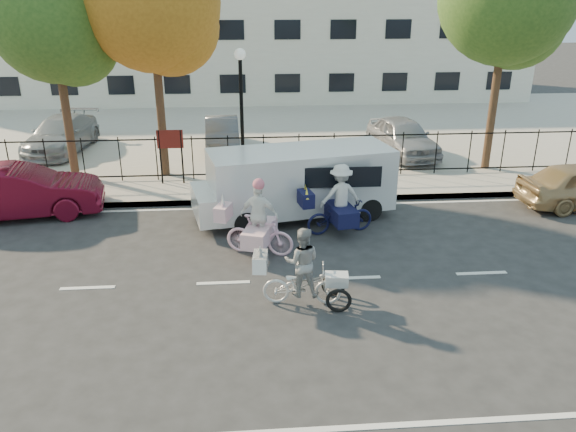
{
  "coord_description": "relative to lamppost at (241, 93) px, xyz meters",
  "views": [
    {
      "loc": [
        0.59,
        -11.25,
        6.13
      ],
      "look_at": [
        1.56,
        1.2,
        1.1
      ],
      "focal_mm": 35.0,
      "sensor_mm": 36.0,
      "label": 1
    }
  ],
  "objects": [
    {
      "name": "ground",
      "position": [
        -0.5,
        -6.8,
        -3.11
      ],
      "size": [
        120.0,
        120.0,
        0.0
      ],
      "primitive_type": "plane",
      "color": "#333334"
    },
    {
      "name": "tree_west",
      "position": [
        -5.69,
        1.13,
        1.98
      ],
      "size": [
        3.97,
        3.97,
        7.28
      ],
      "color": "#442D1D",
      "rests_on": "ground"
    },
    {
      "name": "street_sign",
      "position": [
        -2.35,
        0.0,
        -1.7
      ],
      "size": [
        0.85,
        0.06,
        1.8
      ],
      "color": "black",
      "rests_on": "sidewalk"
    },
    {
      "name": "sidewalk",
      "position": [
        -0.5,
        -0.7,
        -3.04
      ],
      "size": [
        60.0,
        2.2,
        0.15
      ],
      "primitive_type": "cube",
      "color": "#A8A399",
      "rests_on": "ground"
    },
    {
      "name": "lot_car_d",
      "position": [
        6.19,
        2.86,
        -2.24
      ],
      "size": [
        2.33,
        4.43,
        1.44
      ],
      "primitive_type": "imported",
      "rotation": [
        0.0,
        0.0,
        0.15
      ],
      "color": "#95959B",
      "rests_on": "parking_lot"
    },
    {
      "name": "iron_fence",
      "position": [
        -0.5,
        0.4,
        -2.21
      ],
      "size": [
        58.0,
        0.06,
        1.5
      ],
      "primitive_type": null,
      "color": "black",
      "rests_on": "sidewalk"
    },
    {
      "name": "bull_bike",
      "position": [
        2.55,
        -4.17,
        -2.34
      ],
      "size": [
        2.12,
        1.48,
        1.92
      ],
      "rotation": [
        0.0,
        0.0,
        1.76
      ],
      "color": "#101237",
      "rests_on": "ground"
    },
    {
      "name": "tree_mid",
      "position": [
        -2.58,
        1.09,
        2.46
      ],
      "size": [
        4.34,
        4.34,
        7.95
      ],
      "color": "#442D1D",
      "rests_on": "ground"
    },
    {
      "name": "unicorn_bike",
      "position": [
        0.34,
        -5.34,
        -2.38
      ],
      "size": [
        2.01,
        1.45,
        1.98
      ],
      "rotation": [
        0.0,
        0.0,
        1.25
      ],
      "color": "#FFC2DF",
      "rests_on": "ground"
    },
    {
      "name": "red_sedan",
      "position": [
        -6.44,
        -2.3,
        -2.36
      ],
      "size": [
        4.78,
        2.34,
        1.51
      ],
      "primitive_type": "imported",
      "rotation": [
        0.0,
        0.0,
        1.74
      ],
      "color": "#5C0A1C",
      "rests_on": "ground"
    },
    {
      "name": "curb",
      "position": [
        -0.5,
        -1.75,
        -3.04
      ],
      "size": [
        60.0,
        0.1,
        0.15
      ],
      "primitive_type": "cube",
      "color": "#A8A399",
      "rests_on": "ground"
    },
    {
      "name": "white_van",
      "position": [
        1.53,
        -2.92,
        -2.01
      ],
      "size": [
        5.94,
        2.9,
        2.0
      ],
      "rotation": [
        0.0,
        0.0,
        0.2
      ],
      "color": "white",
      "rests_on": "ground"
    },
    {
      "name": "lot_car_a",
      "position": [
        -7.19,
        4.46,
        -2.29
      ],
      "size": [
        2.34,
        4.79,
        1.34
      ],
      "primitive_type": "imported",
      "rotation": [
        0.0,
        0.0,
        -0.1
      ],
      "color": "#94979B",
      "rests_on": "parking_lot"
    },
    {
      "name": "zebra_trike",
      "position": [
        1.18,
        -7.8,
        -2.45
      ],
      "size": [
        2.01,
        0.86,
        1.72
      ],
      "rotation": [
        0.0,
        0.0,
        1.46
      ],
      "color": "silver",
      "rests_on": "ground"
    },
    {
      "name": "lot_car_c",
      "position": [
        -0.84,
        4.31,
        -2.34
      ],
      "size": [
        1.49,
        3.81,
        1.24
      ],
      "primitive_type": "imported",
      "rotation": [
        0.0,
        0.0,
        0.05
      ],
      "color": "#53555B",
      "rests_on": "parking_lot"
    },
    {
      "name": "lamppost",
      "position": [
        0.0,
        0.0,
        0.0
      ],
      "size": [
        0.36,
        0.36,
        4.33
      ],
      "color": "black",
      "rests_on": "sidewalk"
    },
    {
      "name": "parking_lot",
      "position": [
        -0.5,
        8.2,
        -3.04
      ],
      "size": [
        60.0,
        15.6,
        0.15
      ],
      "primitive_type": "cube",
      "color": "#A8A399",
      "rests_on": "ground"
    },
    {
      "name": "building",
      "position": [
        -0.5,
        18.2,
        -0.11
      ],
      "size": [
        34.0,
        10.0,
        6.0
      ],
      "primitive_type": "cube",
      "color": "silver",
      "rests_on": "ground"
    },
    {
      "name": "tree_east",
      "position": [
        8.89,
        0.95,
        2.65
      ],
      "size": [
        4.48,
        4.48,
        8.22
      ],
      "color": "#442D1D",
      "rests_on": "ground"
    },
    {
      "name": "road_markings",
      "position": [
        -0.5,
        -6.8,
        -3.11
      ],
      "size": [
        60.0,
        9.52,
        0.01
      ],
      "primitive_type": null,
      "color": "silver",
      "rests_on": "ground"
    }
  ]
}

